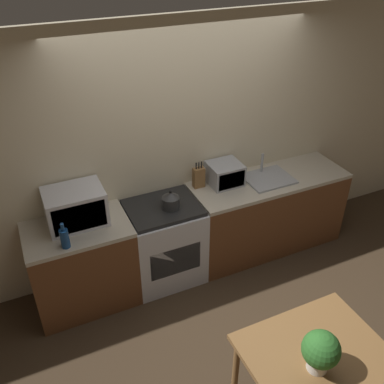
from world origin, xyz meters
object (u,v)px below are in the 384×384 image
stove_range (164,242)px  dining_table (315,360)px  kettle (171,200)px  bottle (65,238)px  microwave (75,207)px  toaster_oven (225,174)px

stove_range → dining_table: (0.39, -1.89, 0.21)m
kettle → bottle: size_ratio=0.82×
kettle → microwave: (-0.87, 0.15, 0.08)m
microwave → bottle: bearing=-117.8°
kettle → dining_table: size_ratio=0.20×
stove_range → kettle: bearing=-40.9°
stove_range → toaster_oven: (0.75, 0.13, 0.57)m
kettle → stove_range: bearing=139.1°
microwave → bottle: 0.36m
microwave → bottle: (-0.17, -0.32, -0.07)m
toaster_oven → microwave: bearing=-178.6°
stove_range → dining_table: stove_range is taller
bottle → toaster_oven: bearing=11.6°
kettle → toaster_oven: size_ratio=0.59×
microwave → dining_table: bearing=-58.9°
bottle → toaster_oven: 1.77m
kettle → dining_table: (0.33, -1.84, -0.33)m
stove_range → microwave: bearing=173.6°
stove_range → microwave: microwave is taller
microwave → toaster_oven: bearing=1.4°
stove_range → dining_table: size_ratio=0.92×
stove_range → toaster_oven: size_ratio=2.65×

